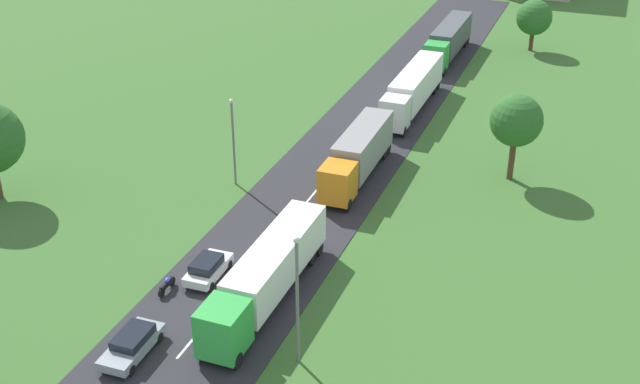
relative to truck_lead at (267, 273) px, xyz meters
The scene contains 13 objects.
road 10.65m from the truck_lead, 103.77° to the left, with size 10.00×140.00×0.06m, color #2B2B30.
lane_marking_centre 8.29m from the truck_lead, 108.02° to the left, with size 0.16×123.73×0.01m.
truck_lead is the anchor object (origin of this frame).
truck_second 18.49m from the truck_lead, 90.60° to the left, with size 2.60×12.43×3.79m.
truck_third 34.66m from the truck_lead, 89.88° to the left, with size 2.54×14.75×3.76m.
truck_fourth 51.88m from the truck_lead, 90.28° to the left, with size 2.57×14.09×3.77m.
car_lead 9.17m from the truck_lead, 123.57° to the right, with size 2.00×4.53×1.38m.
car_second 4.92m from the truck_lead, 169.25° to the left, with size 1.91×4.05×1.48m.
motorcycle_courier 6.76m from the truck_lead, 167.53° to the right, with size 0.28×1.94×0.91m.
lamppost_lead 6.67m from the truck_lead, 49.56° to the right, with size 0.36×0.36×8.19m.
lamppost_second 16.65m from the truck_lead, 123.22° to the left, with size 0.36×0.36×7.35m.
tree_oak 58.75m from the truck_lead, 81.74° to the left, with size 4.18×4.18×6.12m.
tree_birch 25.69m from the truck_lead, 63.13° to the left, with size 4.22×4.22×7.26m.
Camera 1 is at (20.28, -23.05, 29.51)m, focal length 44.72 mm.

